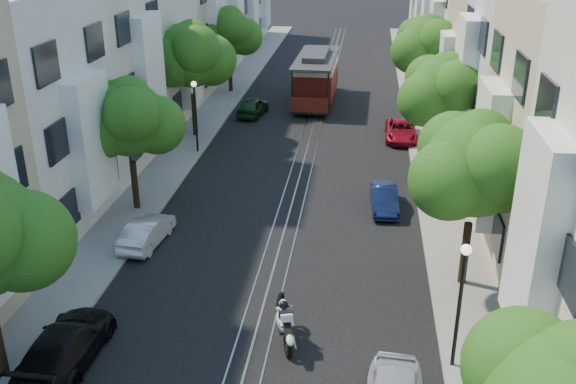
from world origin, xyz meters
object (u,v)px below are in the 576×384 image
(tree_w_c, at_px, (192,56))
(lamp_east, at_px, (461,288))
(parked_car_w_far, at_px, (253,106))
(tree_e_d, at_px, (428,46))
(tree_w_b, at_px, (129,121))
(parked_car_e_far, at_px, (401,130))
(parked_car_w_near, at_px, (65,345))
(tree_e_c, at_px, (445,92))
(parked_car_e_mid, at_px, (384,198))
(tree_e_b, at_px, (477,168))
(sportbike_rider, at_px, (285,321))
(parked_car_w_mid, at_px, (147,232))
(lamp_west, at_px, (195,106))
(cable_car, at_px, (316,75))
(tree_w_d, at_px, (229,33))

(tree_w_c, xyz_separation_m, lamp_east, (13.44, -20.98, -2.22))
(parked_car_w_far, bearing_deg, tree_e_d, -167.85)
(tree_w_b, distance_m, parked_car_e_far, 17.94)
(lamp_east, xyz_separation_m, parked_car_w_near, (-11.85, -1.22, -2.18))
(tree_e_c, height_order, parked_car_w_far, tree_e_c)
(parked_car_w_near, bearing_deg, tree_e_c, -126.18)
(parked_car_e_mid, bearing_deg, tree_e_b, -69.22)
(sportbike_rider, bearing_deg, parked_car_w_mid, 120.45)
(tree_e_c, height_order, tree_w_c, tree_w_c)
(lamp_west, bearing_deg, parked_car_e_far, 18.60)
(tree_e_b, height_order, sportbike_rider, tree_e_b)
(cable_car, bearing_deg, parked_car_e_mid, -74.37)
(tree_w_c, height_order, tree_w_d, tree_w_c)
(tree_e_c, xyz_separation_m, sportbike_rider, (-6.24, -15.35, -3.76))
(tree_e_b, relative_size, tree_e_c, 1.03)
(cable_car, xyz_separation_m, parked_car_w_far, (-4.06, -3.91, -1.41))
(tree_e_b, height_order, parked_car_w_mid, tree_e_b)
(tree_e_d, distance_m, parked_car_w_mid, 24.37)
(tree_e_d, distance_m, tree_w_c, 15.60)
(sportbike_rider, bearing_deg, lamp_east, -23.57)
(tree_e_b, distance_m, sportbike_rider, 8.55)
(lamp_east, distance_m, parked_car_e_mid, 11.82)
(parked_car_w_far, bearing_deg, tree_w_d, -57.61)
(cable_car, distance_m, parked_car_e_far, 10.03)
(lamp_west, relative_size, parked_car_e_far, 1.01)
(tree_e_d, height_order, tree_w_b, tree_e_d)
(parked_car_w_near, bearing_deg, sportbike_rider, -163.85)
(parked_car_w_mid, bearing_deg, tree_w_b, -58.56)
(tree_w_d, bearing_deg, tree_w_c, -90.00)
(lamp_east, relative_size, parked_car_e_far, 1.01)
(tree_e_d, xyz_separation_m, cable_car, (-7.60, 2.98, -2.84))
(tree_e_b, bearing_deg, tree_e_c, 90.00)
(tree_e_d, xyz_separation_m, lamp_east, (-0.96, -26.98, -2.02))
(parked_car_w_far, bearing_deg, parked_car_w_near, 95.17)
(tree_e_b, xyz_separation_m, sportbike_rider, (-6.24, -4.35, -3.89))
(tree_w_d, height_order, parked_car_w_mid, tree_w_d)
(lamp_west, distance_m, parked_car_e_far, 12.76)
(tree_e_b, bearing_deg, tree_e_d, 90.00)
(sportbike_rider, relative_size, parked_car_w_far, 0.61)
(parked_car_e_far, bearing_deg, tree_w_b, -136.26)
(tree_w_c, height_order, cable_car, tree_w_c)
(sportbike_rider, bearing_deg, tree_w_b, 114.24)
(tree_w_d, bearing_deg, parked_car_w_far, -65.20)
(tree_w_d, xyz_separation_m, parked_car_w_near, (1.59, -33.20, -3.94))
(lamp_west, xyz_separation_m, parked_car_w_near, (0.75, -19.22, -2.18))
(parked_car_w_far, bearing_deg, lamp_east, 119.92)
(tree_w_b, xyz_separation_m, lamp_west, (0.84, 8.02, -1.55))
(tree_w_d, relative_size, lamp_west, 1.57)
(parked_car_e_mid, bearing_deg, sportbike_rider, -110.43)
(cable_car, height_order, parked_car_w_mid, cable_car)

